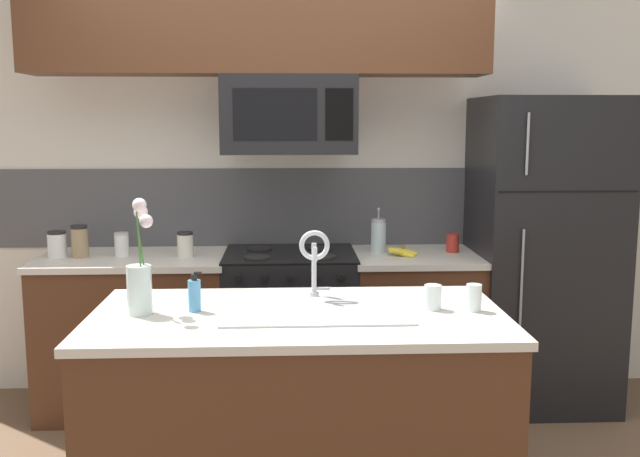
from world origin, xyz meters
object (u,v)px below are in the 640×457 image
object	(u,v)px
storage_jar_medium	(80,241)
banana_bunch	(403,252)
sink_faucet	(315,254)
spare_glass	(474,298)
drinking_glass	(433,297)
storage_jar_tall	(57,244)
storage_jar_short	(122,244)
microwave	(289,115)
storage_jar_squat	(185,244)
refrigerator	(541,253)
french_press	(378,236)
flower_vase	(140,280)
stove_range	(290,330)
dish_soap_bottle	(195,295)
coffee_tin	(453,243)

from	to	relation	value
storage_jar_medium	banana_bunch	distance (m)	1.85
sink_faucet	spare_glass	distance (m)	0.70
storage_jar_medium	drinking_glass	distance (m)	2.15
sink_faucet	drinking_glass	distance (m)	0.54
storage_jar_tall	storage_jar_short	size ratio (longest dim) A/B	1.10
microwave	storage_jar_squat	world-z (taller)	microwave
storage_jar_medium	storage_jar_short	bearing A→B (deg)	5.61
refrigerator	storage_jar_tall	world-z (taller)	refrigerator
storage_jar_squat	banana_bunch	size ratio (longest dim) A/B	0.75
spare_glass	microwave	bearing A→B (deg)	121.05
french_press	flower_vase	bearing A→B (deg)	-130.75
stove_range	storage_jar_tall	bearing A→B (deg)	-179.56
refrigerator	storage_jar_short	distance (m)	2.45
storage_jar_squat	dish_soap_bottle	distance (m)	1.21
microwave	dish_soap_bottle	size ratio (longest dim) A/B	4.51
storage_jar_medium	spare_glass	distance (m)	2.31
refrigerator	drinking_glass	xyz separation A→B (m)	(-0.90, -1.25, 0.05)
refrigerator	storage_jar_short	world-z (taller)	refrigerator
storage_jar_short	storage_jar_squat	world-z (taller)	storage_jar_squat
stove_range	storage_jar_tall	xyz separation A→B (m)	(-1.32, -0.01, 0.52)
sink_faucet	dish_soap_bottle	xyz separation A→B (m)	(-0.50, -0.18, -0.13)
french_press	drinking_glass	xyz separation A→B (m)	(0.06, -1.29, -0.05)
storage_jar_squat	flower_vase	size ratio (longest dim) A/B	0.30
sink_faucet	coffee_tin	bearing A→B (deg)	51.54
storage_jar_medium	flower_vase	size ratio (longest dim) A/B	0.39
microwave	refrigerator	bearing A→B (deg)	1.58
banana_bunch	sink_faucet	world-z (taller)	sink_faucet
sink_faucet	banana_bunch	bearing A→B (deg)	60.56
coffee_tin	dish_soap_bottle	bearing A→B (deg)	-137.00
coffee_tin	sink_faucet	distance (m)	1.39
stove_range	french_press	xyz separation A→B (m)	(0.52, 0.06, 0.55)
french_press	banana_bunch	bearing A→B (deg)	-42.56
refrigerator	banana_bunch	world-z (taller)	refrigerator
spare_glass	sink_faucet	bearing A→B (deg)	160.29
storage_jar_tall	refrigerator	bearing A→B (deg)	0.62
refrigerator	storage_jar_short	size ratio (longest dim) A/B	13.21
french_press	coffee_tin	world-z (taller)	french_press
microwave	drinking_glass	bearing A→B (deg)	-64.18
storage_jar_short	french_press	bearing A→B (deg)	2.05
storage_jar_squat	french_press	xyz separation A→B (m)	(1.12, 0.09, 0.03)
storage_jar_tall	coffee_tin	bearing A→B (deg)	1.51
refrigerator	storage_jar_squat	bearing A→B (deg)	-178.72
dish_soap_bottle	storage_jar_short	bearing A→B (deg)	115.09
stove_range	storage_jar_short	world-z (taller)	storage_jar_short
sink_faucet	flower_vase	size ratio (longest dim) A/B	0.65
storage_jar_tall	storage_jar_short	distance (m)	0.36
spare_glass	flower_vase	bearing A→B (deg)	179.32
storage_jar_medium	storage_jar_tall	bearing A→B (deg)	177.56
dish_soap_bottle	coffee_tin	bearing A→B (deg)	43.00
storage_jar_medium	drinking_glass	world-z (taller)	storage_jar_medium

